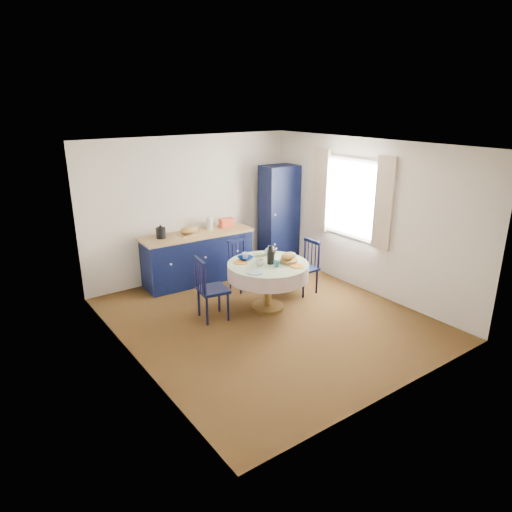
{
  "coord_description": "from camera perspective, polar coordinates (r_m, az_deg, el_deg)",
  "views": [
    {
      "loc": [
        -3.66,
        -4.84,
        3.06
      ],
      "look_at": [
        -0.06,
        0.2,
        0.93
      ],
      "focal_mm": 32.0,
      "sensor_mm": 36.0,
      "label": 1
    }
  ],
  "objects": [
    {
      "name": "floor",
      "position": [
        6.8,
        1.41,
        -7.78
      ],
      "size": [
        4.5,
        4.5,
        0.0
      ],
      "primitive_type": "plane",
      "color": "black",
      "rests_on": "ground"
    },
    {
      "name": "chair_far",
      "position": [
        7.68,
        -1.87,
        -1.06
      ],
      "size": [
        0.41,
        0.39,
        0.85
      ],
      "rotation": [
        0.0,
        0.0,
        0.07
      ],
      "color": "black",
      "rests_on": "floor"
    },
    {
      "name": "window",
      "position": [
        7.77,
        11.83,
        7.16
      ],
      "size": [
        0.1,
        1.74,
        1.45
      ],
      "color": "white",
      "rests_on": "wall_right"
    },
    {
      "name": "pantry_cabinet",
      "position": [
        8.81,
        2.88,
        5.1
      ],
      "size": [
        0.7,
        0.52,
        1.91
      ],
      "rotation": [
        0.0,
        0.0,
        -0.06
      ],
      "color": "black",
      "rests_on": "floor"
    },
    {
      "name": "mug_a",
      "position": [
        6.73,
        0.52,
        -0.81
      ],
      "size": [
        0.11,
        0.11,
        0.09
      ],
      "primitive_type": "imported",
      "color": "silver",
      "rests_on": "dining_table"
    },
    {
      "name": "wall_left",
      "position": [
        5.43,
        -15.61,
        -1.22
      ],
      "size": [
        0.02,
        4.5,
        2.5
      ],
      "primitive_type": "cube",
      "color": "silver",
      "rests_on": "floor"
    },
    {
      "name": "wall_right",
      "position": [
        7.67,
        13.57,
        4.78
      ],
      "size": [
        0.02,
        4.5,
        2.5
      ],
      "primitive_type": "cube",
      "color": "silver",
      "rests_on": "floor"
    },
    {
      "name": "mug_d",
      "position": [
        7.01,
        -1.34,
        0.04
      ],
      "size": [
        0.1,
        0.1,
        0.1
      ],
      "primitive_type": "imported",
      "color": "silver",
      "rests_on": "dining_table"
    },
    {
      "name": "wall_back",
      "position": [
        8.19,
        -8.06,
        6.0
      ],
      "size": [
        4.0,
        0.02,
        2.5
      ],
      "primitive_type": "cube",
      "color": "silver",
      "rests_on": "floor"
    },
    {
      "name": "mug_c",
      "position": [
        7.19,
        2.04,
        0.53
      ],
      "size": [
        0.12,
        0.12,
        0.1
      ],
      "primitive_type": "imported",
      "color": "black",
      "rests_on": "dining_table"
    },
    {
      "name": "chair_left",
      "position": [
        6.62,
        -5.76,
        -4.06
      ],
      "size": [
        0.46,
        0.48,
        0.95
      ],
      "rotation": [
        0.0,
        0.0,
        1.41
      ],
      "color": "black",
      "rests_on": "floor"
    },
    {
      "name": "chair_right",
      "position": [
        7.57,
        6.21,
        -1.31
      ],
      "size": [
        0.39,
        0.41,
        0.89
      ],
      "rotation": [
        0.0,
        0.0,
        -1.53
      ],
      "color": "black",
      "rests_on": "floor"
    },
    {
      "name": "mug_b",
      "position": [
        6.67,
        2.55,
        -0.99
      ],
      "size": [
        0.1,
        0.1,
        0.09
      ],
      "primitive_type": "imported",
      "color": "teal",
      "rests_on": "dining_table"
    },
    {
      "name": "ceiling",
      "position": [
        6.1,
        1.6,
        13.7
      ],
      "size": [
        4.5,
        4.5,
        0.0
      ],
      "primitive_type": "plane",
      "rotation": [
        3.14,
        0.0,
        0.0
      ],
      "color": "white",
      "rests_on": "wall_back"
    },
    {
      "name": "dining_table",
      "position": [
        6.87,
        1.57,
        -1.85
      ],
      "size": [
        1.22,
        1.22,
        1.02
      ],
      "color": "brown",
      "rests_on": "floor"
    },
    {
      "name": "kitchen_counter",
      "position": [
        8.06,
        -7.28,
        -0.06
      ],
      "size": [
        1.99,
        0.69,
        1.12
      ],
      "rotation": [
        0.0,
        0.0,
        -0.04
      ],
      "color": "black",
      "rests_on": "floor"
    },
    {
      "name": "cobalt_bowl",
      "position": [
        6.96,
        -1.34,
        -0.27
      ],
      "size": [
        0.22,
        0.22,
        0.05
      ],
      "primitive_type": "imported",
      "color": "navy",
      "rests_on": "dining_table"
    }
  ]
}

